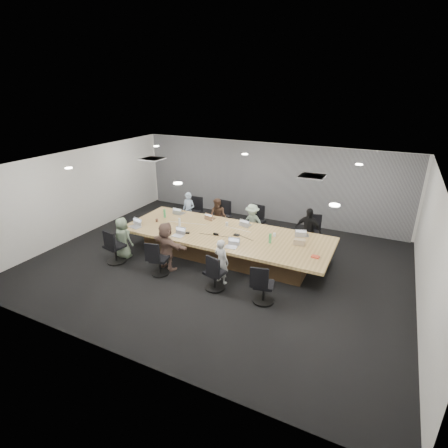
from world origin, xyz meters
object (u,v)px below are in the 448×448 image
at_px(chair_6, 215,275).
at_px(chair_7, 264,287).
at_px(chair_4, 115,249).
at_px(chair_5, 160,262).
at_px(laptop_0, 180,213).
at_px(laptop_2, 245,225).
at_px(person_5, 167,246).
at_px(person_2, 252,223).
at_px(person_3, 308,230).
at_px(chair_0, 194,214).
at_px(bottle_green_left, 165,213).
at_px(laptop_1, 210,218).
at_px(bottle_green_right, 270,238).
at_px(person_4, 123,238).
at_px(conference_table, 226,244).
at_px(bottle_clear, 180,222).
at_px(laptop_4, 135,227).
at_px(laptop_6, 231,247).
at_px(chair_2, 256,224).
at_px(laptop_3, 303,235).
at_px(person_6, 221,261).
at_px(mug_brown, 157,220).
at_px(person_0, 189,211).
at_px(laptop_5, 178,236).
at_px(chair_3, 310,235).
at_px(canvas_bag, 299,242).
at_px(chair_1, 223,219).
at_px(stapler, 216,234).
at_px(person_1, 218,217).

distance_m(chair_6, chair_7, 1.26).
bearing_deg(chair_4, chair_5, 11.02).
xyz_separation_m(chair_5, laptop_0, (-0.97, 2.50, 0.38)).
bearing_deg(laptop_2, person_5, 67.86).
distance_m(person_2, person_3, 1.77).
height_order(chair_0, bottle_green_left, bottle_green_left).
distance_m(chair_0, laptop_1, 1.49).
height_order(chair_7, bottle_green_right, bottle_green_right).
relative_size(person_4, bottle_green_left, 4.48).
relative_size(conference_table, bottle_clear, 25.55).
relative_size(laptop_4, laptop_6, 1.10).
bearing_deg(chair_2, laptop_3, 160.09).
relative_size(laptop_2, person_6, 0.28).
bearing_deg(chair_2, chair_0, 7.10).
height_order(person_2, laptop_2, person_2).
height_order(person_6, mug_brown, person_6).
distance_m(chair_4, laptop_0, 2.58).
relative_size(chair_5, person_0, 0.57).
bearing_deg(laptop_0, laptop_2, -179.14).
bearing_deg(laptop_5, person_4, -160.48).
relative_size(chair_0, chair_3, 0.97).
relative_size(person_3, laptop_6, 4.37).
bearing_deg(person_5, person_3, -125.14).
relative_size(laptop_2, bottle_clear, 1.41).
height_order(person_6, canvas_bag, person_6).
relative_size(person_0, mug_brown, 12.96).
relative_size(chair_1, chair_2, 0.96).
xyz_separation_m(laptop_4, stapler, (2.44, 0.54, 0.02)).
bearing_deg(laptop_0, chair_1, -140.67).
bearing_deg(chair_7, stapler, 132.21).
relative_size(conference_table, mug_brown, 60.29).
bearing_deg(laptop_6, chair_3, 50.53).
relative_size(laptop_3, person_4, 0.26).
bearing_deg(person_4, canvas_bag, -160.28).
distance_m(chair_7, person_3, 3.07).
xyz_separation_m(chair_0, chair_5, (0.97, -3.40, -0.03)).
xyz_separation_m(chair_1, laptop_2, (1.21, -0.90, 0.33)).
xyz_separation_m(chair_1, chair_4, (-1.68, -3.40, -0.00)).
bearing_deg(mug_brown, person_5, -45.16).
bearing_deg(person_2, chair_2, 98.31).
xyz_separation_m(person_3, stapler, (-2.22, -1.61, 0.08)).
xyz_separation_m(laptop_6, canvas_bag, (1.56, 0.96, 0.07)).
distance_m(person_1, mug_brown, 2.03).
distance_m(person_0, laptop_4, 2.22).
bearing_deg(chair_1, chair_2, -176.00).
bearing_deg(laptop_5, laptop_2, 48.85).
bearing_deg(bottle_clear, chair_5, -76.55).
bearing_deg(chair_7, laptop_1, 125.86).
bearing_deg(laptop_0, stapler, 151.58).
xyz_separation_m(person_3, person_5, (-3.14, -2.70, -0.02)).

